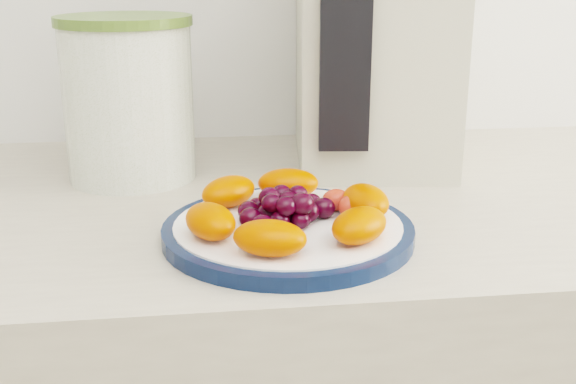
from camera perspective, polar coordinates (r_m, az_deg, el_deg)
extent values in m
cylinder|color=#0A1A3A|center=(0.73, 0.00, -3.16)|extent=(0.25, 0.25, 0.01)
cylinder|color=white|center=(0.73, 0.00, -3.09)|extent=(0.23, 0.23, 0.02)
cylinder|color=#4C621E|center=(0.94, -12.45, 6.83)|extent=(0.18, 0.18, 0.19)
cylinder|color=#4F6A2C|center=(0.92, -12.89, 13.08)|extent=(0.19, 0.19, 0.01)
cube|color=#BCB8A1|center=(1.01, 6.68, 12.34)|extent=(0.23, 0.30, 0.35)
cube|color=black|center=(0.86, 4.57, 11.77)|extent=(0.06, 0.03, 0.26)
ellipsoid|color=#D13300|center=(0.75, 6.16, -0.70)|extent=(0.05, 0.07, 0.03)
ellipsoid|color=#D13300|center=(0.80, 0.01, 0.70)|extent=(0.07, 0.05, 0.03)
ellipsoid|color=#D13300|center=(0.78, -4.72, 0.04)|extent=(0.08, 0.08, 0.03)
ellipsoid|color=#D13300|center=(0.69, -6.15, -2.30)|extent=(0.06, 0.08, 0.03)
ellipsoid|color=#D13300|center=(0.65, -1.45, -3.66)|extent=(0.08, 0.06, 0.03)
ellipsoid|color=#D13300|center=(0.68, 5.65, -2.64)|extent=(0.08, 0.08, 0.03)
ellipsoid|color=black|center=(0.73, 0.00, -1.80)|extent=(0.02, 0.02, 0.02)
ellipsoid|color=black|center=(0.73, 1.60, -1.59)|extent=(0.02, 0.02, 0.02)
ellipsoid|color=black|center=(0.74, 0.61, -1.20)|extent=(0.02, 0.02, 0.02)
ellipsoid|color=black|center=(0.74, -0.96, -1.33)|extent=(0.02, 0.02, 0.02)
ellipsoid|color=black|center=(0.72, -1.62, -1.75)|extent=(0.02, 0.02, 0.02)
ellipsoid|color=black|center=(0.71, -0.64, -2.27)|extent=(0.02, 0.02, 0.02)
ellipsoid|color=black|center=(0.71, 1.01, -2.24)|extent=(0.02, 0.02, 0.02)
ellipsoid|color=black|center=(0.74, 2.86, -1.27)|extent=(0.02, 0.02, 0.02)
ellipsoid|color=black|center=(0.76, 1.85, -0.89)|extent=(0.02, 0.02, 0.02)
ellipsoid|color=black|center=(0.76, 0.40, -0.73)|extent=(0.02, 0.02, 0.02)
ellipsoid|color=black|center=(0.76, -1.15, -0.73)|extent=(0.02, 0.02, 0.02)
ellipsoid|color=black|center=(0.75, -2.42, -1.14)|extent=(0.02, 0.02, 0.02)
ellipsoid|color=black|center=(0.73, -3.11, -1.54)|extent=(0.02, 0.02, 0.02)
ellipsoid|color=black|center=(0.71, -2.98, -2.09)|extent=(0.02, 0.02, 0.02)
ellipsoid|color=black|center=(0.70, -2.01, -2.60)|extent=(0.02, 0.02, 0.02)
ellipsoid|color=black|center=(0.72, 0.00, -0.64)|extent=(0.02, 0.02, 0.02)
ellipsoid|color=black|center=(0.74, 0.79, -0.21)|extent=(0.02, 0.02, 0.02)
ellipsoid|color=black|center=(0.74, -0.52, -0.17)|extent=(0.02, 0.02, 0.02)
ellipsoid|color=black|center=(0.73, -1.46, -0.45)|extent=(0.02, 0.02, 0.02)
ellipsoid|color=black|center=(0.71, -1.32, -0.90)|extent=(0.02, 0.02, 0.02)
ellipsoid|color=black|center=(0.70, -0.15, -1.13)|extent=(0.02, 0.02, 0.02)
ellipsoid|color=black|center=(0.71, 1.13, -0.94)|extent=(0.02, 0.02, 0.02)
ellipsoid|color=red|center=(0.76, 3.82, -0.63)|extent=(0.03, 0.03, 0.02)
ellipsoid|color=red|center=(0.77, 5.59, -0.41)|extent=(0.04, 0.04, 0.02)
ellipsoid|color=red|center=(0.75, 5.02, -1.12)|extent=(0.04, 0.04, 0.02)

